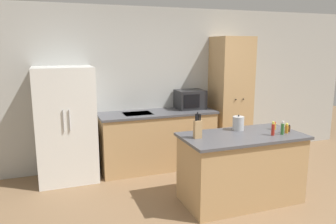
{
  "coord_description": "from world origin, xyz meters",
  "views": [
    {
      "loc": [
        -2.03,
        -2.91,
        1.97
      ],
      "look_at": [
        -0.46,
        1.4,
        1.05
      ],
      "focal_mm": 35.0,
      "sensor_mm": 36.0,
      "label": 1
    }
  ],
  "objects_px": {
    "refrigerator": "(66,125)",
    "spice_bottle_amber_oil": "(289,129)",
    "knife_block": "(198,128)",
    "pantry_cabinet": "(230,99)",
    "microwave": "(190,99)",
    "spice_bottle_pale_salt": "(273,129)",
    "spice_bottle_green_herb": "(287,129)",
    "spice_bottle_tall_dark": "(274,126)",
    "kettle": "(238,123)",
    "spice_bottle_short_red": "(282,128)"
  },
  "relations": [
    {
      "from": "spice_bottle_amber_oil",
      "to": "pantry_cabinet",
      "type": "bearing_deg",
      "value": 87.44
    },
    {
      "from": "refrigerator",
      "to": "kettle",
      "type": "bearing_deg",
      "value": -30.64
    },
    {
      "from": "refrigerator",
      "to": "pantry_cabinet",
      "type": "xyz_separation_m",
      "value": [
        2.77,
        0.04,
        0.22
      ]
    },
    {
      "from": "refrigerator",
      "to": "spice_bottle_amber_oil",
      "type": "distance_m",
      "value": 3.11
    },
    {
      "from": "knife_block",
      "to": "pantry_cabinet",
      "type": "bearing_deg",
      "value": 48.14
    },
    {
      "from": "spice_bottle_amber_oil",
      "to": "spice_bottle_pale_salt",
      "type": "bearing_deg",
      "value": -166.49
    },
    {
      "from": "knife_block",
      "to": "spice_bottle_green_herb",
      "type": "xyz_separation_m",
      "value": [
        1.17,
        -0.18,
        -0.06
      ]
    },
    {
      "from": "spice_bottle_short_red",
      "to": "kettle",
      "type": "relative_size",
      "value": 0.82
    },
    {
      "from": "spice_bottle_amber_oil",
      "to": "spice_bottle_pale_salt",
      "type": "distance_m",
      "value": 0.32
    },
    {
      "from": "spice_bottle_tall_dark",
      "to": "pantry_cabinet",
      "type": "bearing_deg",
      "value": 83.11
    },
    {
      "from": "spice_bottle_short_red",
      "to": "spice_bottle_pale_salt",
      "type": "relative_size",
      "value": 0.98
    },
    {
      "from": "spice_bottle_short_red",
      "to": "spice_bottle_green_herb",
      "type": "height_order",
      "value": "spice_bottle_short_red"
    },
    {
      "from": "pantry_cabinet",
      "to": "microwave",
      "type": "distance_m",
      "value": 0.74
    },
    {
      "from": "pantry_cabinet",
      "to": "spice_bottle_pale_salt",
      "type": "xyz_separation_m",
      "value": [
        -0.38,
        -1.67,
        -0.1
      ]
    },
    {
      "from": "microwave",
      "to": "spice_bottle_tall_dark",
      "type": "height_order",
      "value": "microwave"
    },
    {
      "from": "spice_bottle_tall_dark",
      "to": "spice_bottle_amber_oil",
      "type": "bearing_deg",
      "value": -59.52
    },
    {
      "from": "spice_bottle_tall_dark",
      "to": "kettle",
      "type": "height_order",
      "value": "kettle"
    },
    {
      "from": "refrigerator",
      "to": "kettle",
      "type": "distance_m",
      "value": 2.47
    },
    {
      "from": "pantry_cabinet",
      "to": "microwave",
      "type": "xyz_separation_m",
      "value": [
        -0.73,
        0.07,
        0.03
      ]
    },
    {
      "from": "pantry_cabinet",
      "to": "spice_bottle_green_herb",
      "type": "distance_m",
      "value": 1.65
    },
    {
      "from": "microwave",
      "to": "spice_bottle_pale_salt",
      "type": "height_order",
      "value": "microwave"
    },
    {
      "from": "refrigerator",
      "to": "knife_block",
      "type": "xyz_separation_m",
      "value": [
        1.45,
        -1.43,
        0.16
      ]
    },
    {
      "from": "microwave",
      "to": "spice_bottle_pale_salt",
      "type": "relative_size",
      "value": 2.66
    },
    {
      "from": "spice_bottle_green_herb",
      "to": "spice_bottle_amber_oil",
      "type": "bearing_deg",
      "value": 31.37
    },
    {
      "from": "pantry_cabinet",
      "to": "spice_bottle_pale_salt",
      "type": "height_order",
      "value": "pantry_cabinet"
    },
    {
      "from": "spice_bottle_green_herb",
      "to": "spice_bottle_pale_salt",
      "type": "xyz_separation_m",
      "value": [
        -0.23,
        -0.03,
        0.02
      ]
    },
    {
      "from": "spice_bottle_amber_oil",
      "to": "kettle",
      "type": "bearing_deg",
      "value": 152.08
    },
    {
      "from": "spice_bottle_tall_dark",
      "to": "spice_bottle_pale_salt",
      "type": "distance_m",
      "value": 0.32
    },
    {
      "from": "microwave",
      "to": "knife_block",
      "type": "xyz_separation_m",
      "value": [
        -0.58,
        -1.54,
        -0.09
      ]
    },
    {
      "from": "spice_bottle_tall_dark",
      "to": "kettle",
      "type": "relative_size",
      "value": 0.5
    },
    {
      "from": "refrigerator",
      "to": "spice_bottle_short_red",
      "type": "xyz_separation_m",
      "value": [
        2.53,
        -1.64,
        0.12
      ]
    },
    {
      "from": "spice_bottle_short_red",
      "to": "spice_bottle_green_herb",
      "type": "relative_size",
      "value": 1.35
    },
    {
      "from": "refrigerator",
      "to": "spice_bottle_amber_oil",
      "type": "bearing_deg",
      "value": -30.08
    },
    {
      "from": "pantry_cabinet",
      "to": "spice_bottle_pale_salt",
      "type": "bearing_deg",
      "value": -102.71
    },
    {
      "from": "spice_bottle_green_herb",
      "to": "kettle",
      "type": "bearing_deg",
      "value": 145.23
    },
    {
      "from": "spice_bottle_green_herb",
      "to": "refrigerator",
      "type": "bearing_deg",
      "value": 148.55
    },
    {
      "from": "pantry_cabinet",
      "to": "spice_bottle_tall_dark",
      "type": "bearing_deg",
      "value": -96.89
    },
    {
      "from": "microwave",
      "to": "kettle",
      "type": "bearing_deg",
      "value": -86.19
    },
    {
      "from": "spice_bottle_amber_oil",
      "to": "knife_block",
      "type": "bearing_deg",
      "value": 173.88
    },
    {
      "from": "spice_bottle_amber_oil",
      "to": "refrigerator",
      "type": "bearing_deg",
      "value": 149.92
    },
    {
      "from": "refrigerator",
      "to": "pantry_cabinet",
      "type": "height_order",
      "value": "pantry_cabinet"
    },
    {
      "from": "refrigerator",
      "to": "pantry_cabinet",
      "type": "bearing_deg",
      "value": 0.77
    },
    {
      "from": "refrigerator",
      "to": "spice_bottle_amber_oil",
      "type": "xyz_separation_m",
      "value": [
        2.69,
        -1.56,
        0.08
      ]
    },
    {
      "from": "spice_bottle_tall_dark",
      "to": "microwave",
      "type": "bearing_deg",
      "value": 110.49
    },
    {
      "from": "refrigerator",
      "to": "spice_bottle_green_herb",
      "type": "height_order",
      "value": "refrigerator"
    },
    {
      "from": "spice_bottle_green_herb",
      "to": "spice_bottle_short_red",
      "type": "bearing_deg",
      "value": -159.8
    },
    {
      "from": "pantry_cabinet",
      "to": "refrigerator",
      "type": "bearing_deg",
      "value": -179.23
    },
    {
      "from": "microwave",
      "to": "spice_bottle_pale_salt",
      "type": "xyz_separation_m",
      "value": [
        0.36,
        -1.74,
        -0.13
      ]
    },
    {
      "from": "knife_block",
      "to": "kettle",
      "type": "distance_m",
      "value": 0.69
    },
    {
      "from": "microwave",
      "to": "spice_bottle_tall_dark",
      "type": "distance_m",
      "value": 1.61
    }
  ]
}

